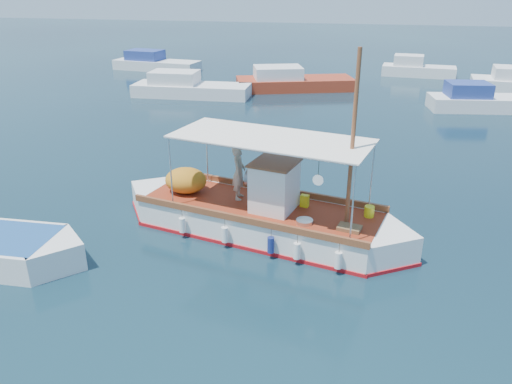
# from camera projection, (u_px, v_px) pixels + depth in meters

# --- Properties ---
(ground) EXTENTS (160.00, 160.00, 0.00)m
(ground) POSITION_uv_depth(u_px,v_px,m) (274.00, 243.00, 14.52)
(ground) COLOR black
(ground) RESTS_ON ground
(fishing_caique) EXTENTS (9.24, 3.96, 5.76)m
(fishing_caique) POSITION_uv_depth(u_px,v_px,m) (258.00, 216.00, 14.99)
(fishing_caique) COLOR white
(fishing_caique) RESTS_ON ground
(bg_boat_nw) EXTENTS (7.68, 2.80, 1.80)m
(bg_boat_nw) POSITION_uv_depth(u_px,v_px,m) (188.00, 89.00, 32.60)
(bg_boat_nw) COLOR silver
(bg_boat_nw) RESTS_ON ground
(bg_boat_n) EXTENTS (8.47, 5.24, 1.80)m
(bg_boat_n) POSITION_uv_depth(u_px,v_px,m) (291.00, 83.00, 34.55)
(bg_boat_n) COLOR #9F311A
(bg_boat_n) RESTS_ON ground
(bg_boat_ne) EXTENTS (6.12, 3.08, 1.80)m
(bg_boat_ne) POSITION_uv_depth(u_px,v_px,m) (478.00, 102.00, 29.13)
(bg_boat_ne) COLOR silver
(bg_boat_ne) RESTS_ON ground
(bg_boat_far_w) EXTENTS (7.49, 3.08, 1.80)m
(bg_boat_far_w) POSITION_uv_depth(u_px,v_px,m) (155.00, 64.00, 42.20)
(bg_boat_far_w) COLOR silver
(bg_boat_far_w) RESTS_ON ground
(bg_boat_far_n) EXTENTS (5.70, 2.49, 1.80)m
(bg_boat_far_n) POSITION_uv_depth(u_px,v_px,m) (416.00, 70.00, 39.48)
(bg_boat_far_n) COLOR silver
(bg_boat_far_n) RESTS_ON ground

